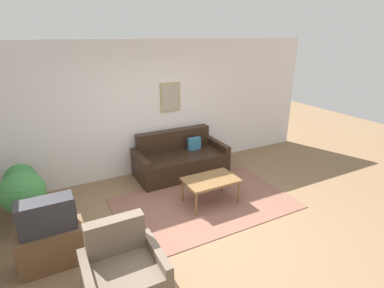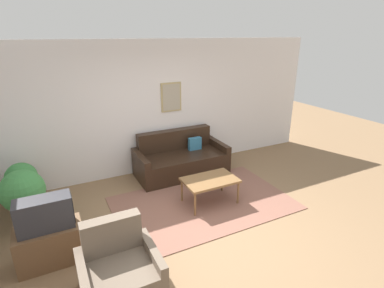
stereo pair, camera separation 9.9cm
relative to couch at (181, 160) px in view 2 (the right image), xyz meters
name	(u,v)px [view 2 (the right image)]	position (x,y,z in m)	size (l,w,h in m)	color
ground_plane	(206,236)	(-0.55, -2.09, -0.30)	(16.00, 16.00, 0.00)	#846647
area_rug	(203,203)	(-0.15, -1.29, -0.30)	(3.01, 1.89, 0.01)	brown
wall_back	(146,109)	(-0.55, 0.47, 1.05)	(8.00, 0.09, 2.70)	silver
couch	(181,160)	(0.00, 0.00, 0.00)	(1.86, 0.90, 0.87)	black
coffee_table	(210,181)	(-0.04, -1.31, 0.11)	(0.91, 0.59, 0.46)	brown
tv_stand	(51,245)	(-2.58, -1.66, -0.05)	(0.80, 0.41, 0.51)	brown
tv	(45,214)	(-2.58, -1.66, 0.42)	(0.65, 0.28, 0.42)	#2D2D33
armchair	(120,273)	(-1.91, -2.55, -0.03)	(0.85, 0.76, 0.84)	#6B5B4C
potted_plant_tall	(23,192)	(-2.85, -0.75, 0.33)	(0.62, 0.62, 0.97)	beige
potted_plant_by_window	(22,180)	(-2.90, -0.07, 0.22)	(0.50, 0.50, 0.82)	#935638
potted_plant_small	(29,188)	(-2.80, -0.23, 0.14)	(0.41, 0.41, 0.69)	#935638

